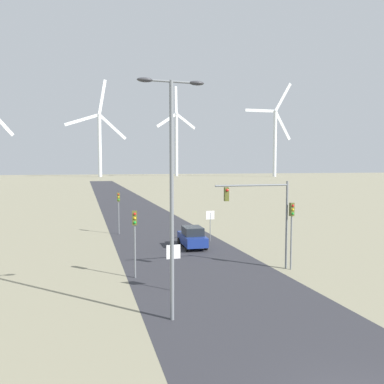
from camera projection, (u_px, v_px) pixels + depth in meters
road_surface at (136, 213)px, 56.08m from camera, size 10.00×240.00×0.01m
streetlamp at (172, 174)px, 16.77m from camera, size 3.04×0.32×10.91m
stop_sign_near at (173, 259)px, 21.10m from camera, size 0.81×0.07×2.65m
stop_sign_far at (210, 220)px, 35.06m from camera, size 0.81×0.07×2.87m
traffic_light_post_near_left at (135, 229)px, 23.45m from camera, size 0.28×0.33×4.28m
traffic_light_post_near_right at (292, 221)px, 25.35m from camera, size 0.28×0.33×4.59m
traffic_light_post_mid_left at (119, 204)px, 38.51m from camera, size 0.28×0.34×4.32m
traffic_light_mast_overhead at (262, 206)px, 25.05m from camera, size 5.29×0.34×6.04m
car_approaching at (192, 237)px, 32.40m from camera, size 1.96×4.17×1.83m
wind_turbine_center at (100, 137)px, 235.50m from camera, size 38.06×8.93×61.06m
wind_turbine_right at (176, 138)px, 251.65m from camera, size 29.97×12.82×59.75m
wind_turbine_far_right at (275, 136)px, 238.34m from camera, size 31.63×2.60×59.79m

